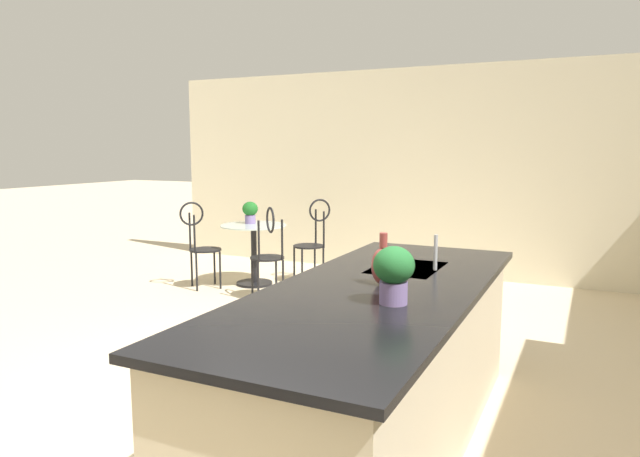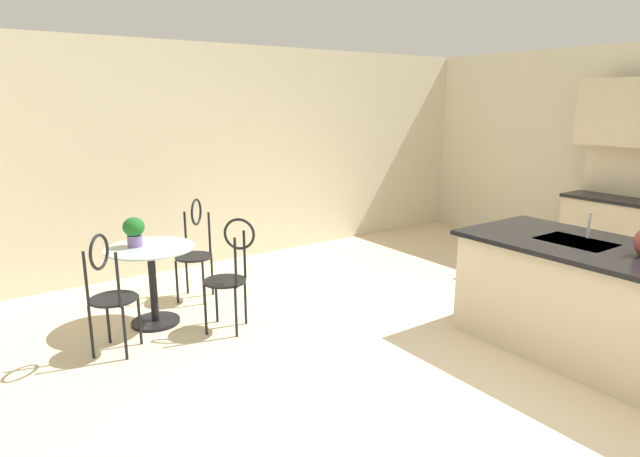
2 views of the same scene
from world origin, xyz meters
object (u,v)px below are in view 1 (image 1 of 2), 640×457
bistro_table (254,249)px  chair_toward_desk (200,241)px  potted_plant_counter_near (394,271)px  vase_on_counter (383,265)px  chair_by_island (313,237)px  chair_near_window (268,249)px  potted_plant_on_table (250,211)px

bistro_table → chair_toward_desk: bearing=-48.6°
chair_toward_desk → potted_plant_counter_near: bearing=49.2°
chair_toward_desk → potted_plant_counter_near: potted_plant_counter_near is taller
chair_toward_desk → vase_on_counter: size_ratio=3.62×
potted_plant_counter_near → vase_on_counter: vase_on_counter is taller
chair_by_island → chair_near_window: bearing=-3.8°
chair_near_window → vase_on_counter: size_ratio=3.62×
chair_by_island → vase_on_counter: vase_on_counter is taller
chair_by_island → potted_plant_counter_near: 4.41m
chair_by_island → vase_on_counter: size_ratio=3.62×
bistro_table → potted_plant_counter_near: (3.32, 2.87, 0.63)m
chair_near_window → vase_on_counter: bearing=41.8°
bistro_table → vase_on_counter: bearing=42.2°
bistro_table → potted_plant_counter_near: bearing=40.9°
bistro_table → potted_plant_on_table: potted_plant_on_table is taller
chair_toward_desk → vase_on_counter: (2.54, 3.18, 0.46)m
chair_by_island → vase_on_counter: 4.02m
potted_plant_counter_near → chair_by_island: bearing=-148.7°
chair_near_window → potted_plant_counter_near: bearing=40.2°
chair_near_window → potted_plant_counter_near: potted_plant_counter_near is taller
potted_plant_on_table → potted_plant_counter_near: size_ratio=0.96×
vase_on_counter → potted_plant_on_table: bearing=-137.6°
chair_near_window → potted_plant_counter_near: (2.78, 2.34, 0.51)m
bistro_table → chair_by_island: (-0.43, 0.59, 0.13)m
chair_by_island → chair_toward_desk: (0.85, -1.07, 0.00)m
bistro_table → chair_by_island: size_ratio=0.77×
bistro_table → chair_near_window: (0.54, 0.53, 0.13)m
chair_toward_desk → chair_near_window: bearing=83.3°
chair_toward_desk → vase_on_counter: vase_on_counter is taller
bistro_table → potted_plant_counter_near: potted_plant_counter_near is taller
chair_near_window → potted_plant_on_table: chair_near_window is taller
potted_plant_on_table → vase_on_counter: vase_on_counter is taller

